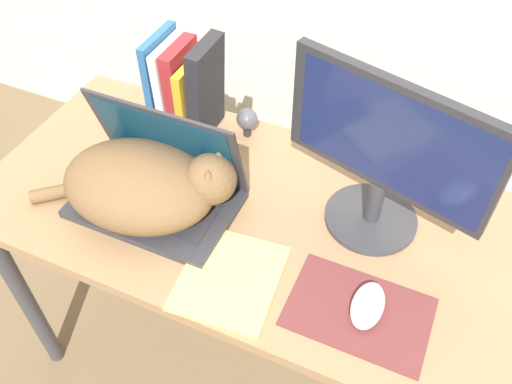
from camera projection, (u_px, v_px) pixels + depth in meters
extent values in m
cube|color=#93704C|center=(244.00, 212.00, 1.22)|extent=(1.21, 0.59, 0.03)
cylinder|color=#38383D|center=(24.00, 297.00, 1.48)|extent=(0.04, 0.04, 0.68)
cylinder|color=#38383D|center=(125.00, 180.00, 1.79)|extent=(0.04, 0.04, 0.68)
cylinder|color=#38383D|center=(468.00, 298.00, 1.48)|extent=(0.04, 0.04, 0.68)
cube|color=#2D2D33|center=(155.00, 204.00, 1.20)|extent=(0.35, 0.23, 0.02)
cube|color=#28282D|center=(152.00, 205.00, 1.19)|extent=(0.29, 0.12, 0.00)
cube|color=#2D2D33|center=(168.00, 142.00, 1.17)|extent=(0.35, 0.07, 0.22)
cube|color=#0A334C|center=(167.00, 144.00, 1.17)|extent=(0.32, 0.05, 0.19)
ellipsoid|color=brown|center=(139.00, 185.00, 1.15)|extent=(0.36, 0.28, 0.15)
sphere|color=brown|center=(211.00, 179.00, 1.13)|extent=(0.11, 0.11, 0.11)
cone|color=brown|center=(219.00, 156.00, 1.11)|extent=(0.04, 0.04, 0.03)
cone|color=brown|center=(208.00, 176.00, 1.07)|extent=(0.04, 0.04, 0.03)
cylinder|color=brown|center=(63.00, 191.00, 1.22)|extent=(0.13, 0.12, 0.03)
cylinder|color=#333338|center=(371.00, 218.00, 1.18)|extent=(0.20, 0.20, 0.01)
cylinder|color=#333338|center=(375.00, 200.00, 1.14)|extent=(0.04, 0.04, 0.10)
cube|color=#28282D|center=(390.00, 137.00, 1.01)|extent=(0.43, 0.14, 0.25)
cube|color=navy|center=(390.00, 142.00, 1.00)|extent=(0.39, 0.11, 0.22)
cube|color=brown|center=(359.00, 312.00, 1.03)|extent=(0.27, 0.18, 0.00)
ellipsoid|color=silver|center=(368.00, 305.00, 1.02)|extent=(0.06, 0.11, 0.03)
cube|color=#285B93|center=(163.00, 80.00, 1.33)|extent=(0.02, 0.14, 0.25)
cube|color=white|center=(173.00, 85.00, 1.33)|extent=(0.03, 0.14, 0.23)
cube|color=maroon|center=(183.00, 88.00, 1.32)|extent=(0.04, 0.13, 0.23)
cube|color=gold|center=(195.00, 96.00, 1.33)|extent=(0.02, 0.16, 0.20)
cube|color=#232328|center=(206.00, 91.00, 1.30)|extent=(0.05, 0.13, 0.26)
cube|color=#E5DB6B|center=(230.00, 278.00, 1.08)|extent=(0.21, 0.23, 0.01)
cylinder|color=#232328|center=(247.00, 131.00, 1.37)|extent=(0.02, 0.02, 0.02)
sphere|color=#4C4C51|center=(247.00, 119.00, 1.34)|extent=(0.05, 0.05, 0.05)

